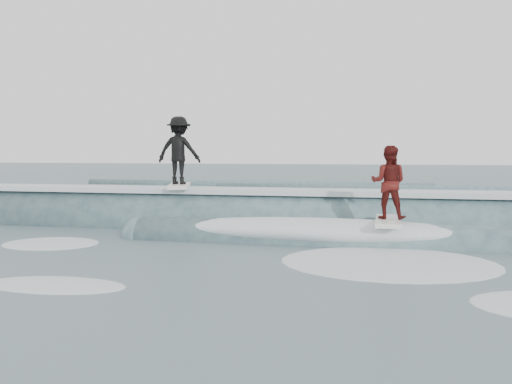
# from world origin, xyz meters

# --- Properties ---
(ground) EXTENTS (160.00, 160.00, 0.00)m
(ground) POSITION_xyz_m (0.00, 0.00, 0.00)
(ground) COLOR #3A5055
(ground) RESTS_ON ground
(breaking_wave) EXTENTS (20.51, 3.83, 2.10)m
(breaking_wave) POSITION_xyz_m (0.30, 2.66, 0.05)
(breaking_wave) COLOR #344E57
(breaking_wave) RESTS_ON ground
(surfer_black) EXTENTS (1.26, 2.07, 2.04)m
(surfer_black) POSITION_xyz_m (-2.50, 3.03, 2.13)
(surfer_black) COLOR silver
(surfer_black) RESTS_ON ground
(surfer_red) EXTENTS (0.88, 2.00, 1.77)m
(surfer_red) POSITION_xyz_m (3.38, 0.83, 1.36)
(surfer_red) COLOR silver
(surfer_red) RESTS_ON ground
(whitewater) EXTENTS (13.23, 5.38, 0.10)m
(whitewater) POSITION_xyz_m (2.15, -2.18, 0.00)
(whitewater) COLOR white
(whitewater) RESTS_ON ground
(far_swells) EXTENTS (40.09, 8.65, 0.80)m
(far_swells) POSITION_xyz_m (-3.20, 17.65, 0.00)
(far_swells) COLOR #344E57
(far_swells) RESTS_ON ground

